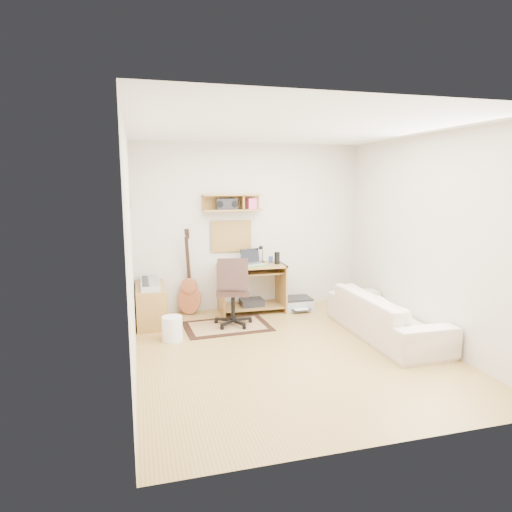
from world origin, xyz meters
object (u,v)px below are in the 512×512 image
object	(u,v)px
cabinet	(151,305)
printer	(296,304)
task_chair	(233,291)
desk	(252,288)
sofa	(386,308)

from	to	relation	value
cabinet	printer	bearing A→B (deg)	3.05
cabinet	task_chair	bearing A→B (deg)	-20.29
desk	cabinet	world-z (taller)	desk
cabinet	sofa	world-z (taller)	sofa
desk	printer	size ratio (longest dim) A/B	2.08
task_chair	printer	size ratio (longest dim) A/B	2.11
task_chair	cabinet	size ratio (longest dim) A/B	1.13
sofa	desk	bearing A→B (deg)	42.61
desk	sofa	xyz separation A→B (m)	(1.42, -1.54, 0.01)
task_chair	sofa	distance (m)	2.08
task_chair	printer	bearing A→B (deg)	37.40
task_chair	printer	world-z (taller)	task_chair
printer	task_chair	bearing A→B (deg)	-154.92
printer	sofa	bearing A→B (deg)	-64.82
printer	desk	bearing A→B (deg)	175.76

